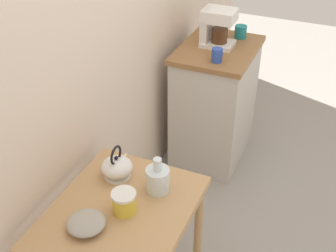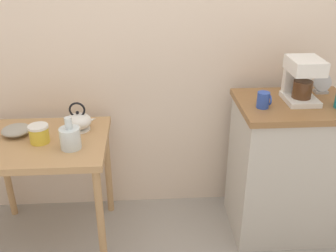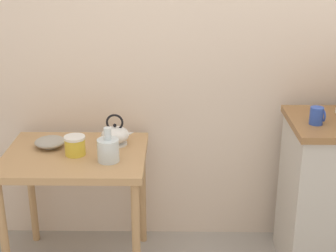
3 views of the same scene
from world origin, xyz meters
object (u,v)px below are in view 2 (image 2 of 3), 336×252
object	(u,v)px
canister_enamel	(39,134)
mug_blue	(264,100)
glass_carafe_vase	(70,137)
coffee_maker	(302,77)
bowl_stoneware	(16,130)
teakettle	(79,121)
table_clock	(322,84)

from	to	relation	value
canister_enamel	mug_blue	size ratio (longest dim) A/B	1.24
glass_carafe_vase	coffee_maker	xyz separation A→B (m)	(1.33, 0.17, 0.26)
bowl_stoneware	canister_enamel	world-z (taller)	canister_enamel
teakettle	mug_blue	distance (m)	1.10
canister_enamel	coffee_maker	bearing A→B (deg)	3.24
canister_enamel	mug_blue	xyz separation A→B (m)	(1.27, -0.01, 0.18)
teakettle	coffee_maker	world-z (taller)	coffee_maker
teakettle	table_clock	world-z (taller)	table_clock
bowl_stoneware	glass_carafe_vase	xyz separation A→B (m)	(0.35, -0.18, 0.04)
bowl_stoneware	table_clock	world-z (taller)	table_clock
glass_carafe_vase	canister_enamel	xyz separation A→B (m)	(-0.19, 0.08, -0.01)
teakettle	coffee_maker	distance (m)	1.34
canister_enamel	glass_carafe_vase	bearing A→B (deg)	-23.07
coffee_maker	mug_blue	bearing A→B (deg)	-158.49
canister_enamel	coffee_maker	xyz separation A→B (m)	(1.52, 0.09, 0.27)
table_clock	glass_carafe_vase	bearing A→B (deg)	-169.63
bowl_stoneware	coffee_maker	distance (m)	1.70
bowl_stoneware	table_clock	distance (m)	1.87
teakettle	canister_enamel	world-z (taller)	teakettle
teakettle	glass_carafe_vase	distance (m)	0.23
coffee_maker	table_clock	size ratio (longest dim) A/B	2.09
glass_carafe_vase	canister_enamel	world-z (taller)	glass_carafe_vase
coffee_maker	table_clock	distance (m)	0.23
mug_blue	table_clock	xyz separation A→B (m)	(0.42, 0.21, 0.01)
mug_blue	glass_carafe_vase	bearing A→B (deg)	-176.25
coffee_maker	glass_carafe_vase	bearing A→B (deg)	-172.85
teakettle	table_clock	distance (m)	1.51
teakettle	mug_blue	size ratio (longest dim) A/B	2.09
canister_enamel	teakettle	bearing A→B (deg)	35.83
teakettle	glass_carafe_vase	xyz separation A→B (m)	(-0.01, -0.23, 0.01)
teakettle	bowl_stoneware	bearing A→B (deg)	-172.81
glass_carafe_vase	table_clock	distance (m)	1.54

